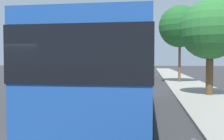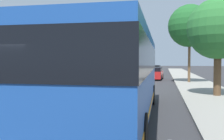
% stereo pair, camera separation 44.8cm
% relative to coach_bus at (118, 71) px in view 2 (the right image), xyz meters
% --- Properties ---
extents(sidewalk_curb, '(110.00, 3.60, 0.14)m').
position_rel_coach_bus_xyz_m(sidewalk_curb, '(5.71, -4.56, -1.77)').
color(sidewalk_curb, gray).
rests_on(sidewalk_curb, ground).
extents(lane_divider_line, '(110.00, 0.16, 0.01)m').
position_rel_coach_bus_xyz_m(lane_divider_line, '(5.71, 1.84, -1.83)').
color(lane_divider_line, silver).
rests_on(lane_divider_line, ground).
extents(coach_bus, '(10.93, 2.69, 3.15)m').
position_rel_coach_bus_xyz_m(coach_bus, '(0.00, 0.00, 0.00)').
color(coach_bus, '#1E4C9E').
rests_on(coach_bus, ground).
extents(car_ahead_same_lane, '(4.58, 1.96, 1.50)m').
position_rel_coach_bus_xyz_m(car_ahead_same_lane, '(33.06, 3.93, -1.12)').
color(car_ahead_same_lane, red).
rests_on(car_ahead_same_lane, ground).
extents(car_far_distant, '(4.54, 2.16, 1.57)m').
position_rel_coach_bus_xyz_m(car_far_distant, '(28.74, -0.24, -1.09)').
color(car_far_distant, gold).
rests_on(car_far_distant, ground).
extents(car_oncoming, '(4.74, 2.10, 1.46)m').
position_rel_coach_bus_xyz_m(car_oncoming, '(20.76, -0.58, -1.13)').
color(car_oncoming, red).
rests_on(car_oncoming, ground).
extents(roadside_tree_mid_block, '(3.65, 3.65, 5.96)m').
position_rel_coach_bus_xyz_m(roadside_tree_mid_block, '(6.61, -4.85, 2.27)').
color(roadside_tree_mid_block, brown).
rests_on(roadside_tree_mid_block, ground).
extents(roadside_tree_far_block, '(4.14, 4.14, 7.71)m').
position_rel_coach_bus_xyz_m(roadside_tree_far_block, '(16.17, -4.12, 3.79)').
color(roadside_tree_far_block, brown).
rests_on(roadside_tree_far_block, ground).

